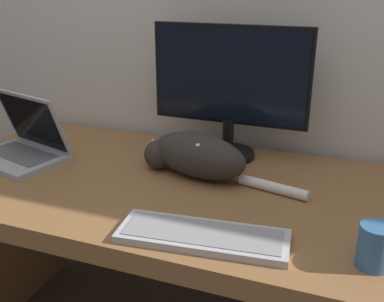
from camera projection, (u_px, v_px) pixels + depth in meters
desk at (174, 223)px, 1.47m from camera, size 1.59×0.78×0.73m
monitor at (230, 87)px, 1.53m from camera, size 0.54×0.19×0.46m
laptop at (23, 146)px, 1.58m from camera, size 0.36×0.30×0.23m
external_keyboard at (203, 236)px, 1.10m from camera, size 0.43×0.19×0.02m
cat at (196, 155)px, 1.44m from camera, size 0.56×0.21×0.14m
coffee_mug at (375, 246)px, 0.99m from camera, size 0.07×0.07×0.10m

